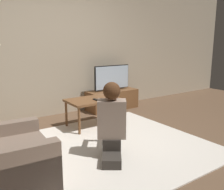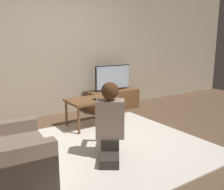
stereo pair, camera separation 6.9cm
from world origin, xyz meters
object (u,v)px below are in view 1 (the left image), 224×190
object	(u,v)px
tv	(112,78)
person_kneeling	(112,120)
coffee_table	(93,102)
armchair	(4,160)

from	to	relation	value
tv	person_kneeling	distance (m)	2.29
tv	person_kneeling	xyz separation A→B (m)	(-1.30, -1.88, -0.18)
tv	person_kneeling	bearing A→B (deg)	-124.74
coffee_table	person_kneeling	xyz separation A→B (m)	(-0.41, -1.13, 0.07)
armchair	person_kneeling	size ratio (longest dim) A/B	1.02
person_kneeling	tv	bearing A→B (deg)	-89.95
armchair	person_kneeling	distance (m)	1.24
tv	coffee_table	distance (m)	1.19
coffee_table	armchair	world-z (taller)	armchair
tv	armchair	xyz separation A→B (m)	(-2.52, -1.77, -0.41)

